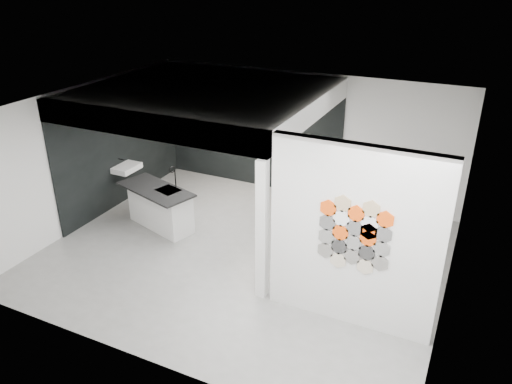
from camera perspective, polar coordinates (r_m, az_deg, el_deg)
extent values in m
cube|color=slate|center=(9.32, -1.36, -7.05)|extent=(7.00, 6.00, 0.01)
cube|color=silver|center=(7.13, 11.06, -5.25)|extent=(2.45, 0.15, 2.80)
cube|color=black|center=(11.76, -0.59, 6.31)|extent=(4.40, 0.04, 2.35)
cube|color=black|center=(11.34, -15.00, 4.73)|extent=(0.04, 4.00, 2.35)
cube|color=silver|center=(9.71, -5.80, 10.62)|extent=(4.40, 4.00, 0.40)
cube|color=silver|center=(7.63, 0.70, -4.53)|extent=(0.16, 0.16, 2.35)
cube|color=silver|center=(8.19, -12.72, 7.43)|extent=(4.40, 0.16, 0.40)
cube|color=silver|center=(11.17, -14.55, 2.68)|extent=(0.40, 0.60, 0.12)
cube|color=black|center=(11.59, -0.37, 6.68)|extent=(3.00, 0.15, 0.04)
cube|color=silver|center=(10.21, -10.86, -1.78)|extent=(1.54, 0.94, 0.83)
cube|color=black|center=(9.98, -11.41, 0.31)|extent=(1.79, 1.18, 0.04)
cube|color=black|center=(9.87, -10.00, 0.20)|extent=(0.53, 0.48, 0.01)
cylinder|color=black|center=(9.89, -9.20, 1.60)|extent=(0.03, 0.03, 0.39)
torus|color=black|center=(9.79, -9.54, 2.54)|extent=(0.06, 0.14, 0.14)
cylinder|color=black|center=(11.91, -3.91, 7.73)|extent=(0.32, 0.32, 0.20)
ellipsoid|color=black|center=(11.25, 3.34, 6.62)|extent=(0.22, 0.22, 0.17)
cylinder|color=gray|center=(11.07, 5.97, 6.06)|extent=(0.16, 0.16, 0.11)
cylinder|color=gray|center=(11.07, 5.97, 6.18)|extent=(0.13, 0.13, 0.15)
cylinder|color=black|center=(11.58, -0.67, 7.20)|extent=(0.08, 0.08, 0.17)
cylinder|color=black|center=(12.03, -4.86, 7.64)|extent=(0.09, 0.09, 0.10)
cylinder|color=#66635E|center=(7.26, 7.94, -6.60)|extent=(0.26, 0.02, 0.26)
cylinder|color=silver|center=(7.14, 8.05, -5.06)|extent=(0.26, 0.02, 0.26)
cylinder|color=black|center=(7.03, 8.15, -3.47)|extent=(0.26, 0.02, 0.26)
cylinder|color=#F24D0C|center=(6.93, 8.27, -1.83)|extent=(0.26, 0.02, 0.26)
cylinder|color=beige|center=(7.27, 9.36, -7.68)|extent=(0.26, 0.02, 0.26)
cylinder|color=#2D2D2D|center=(7.15, 9.48, -6.16)|extent=(0.26, 0.02, 0.26)
cylinder|color=#F24D0C|center=(7.04, 9.61, -4.59)|extent=(0.26, 0.02, 0.26)
cylinder|color=white|center=(6.93, 9.74, -2.97)|extent=(0.26, 0.02, 0.26)
cylinder|color=tan|center=(6.83, 9.88, -1.30)|extent=(0.26, 0.02, 0.26)
cylinder|color=#66635E|center=(7.17, 10.92, -7.25)|extent=(0.26, 0.02, 0.26)
cylinder|color=silver|center=(7.06, 11.07, -5.70)|extent=(0.26, 0.02, 0.26)
cylinder|color=black|center=(6.95, 11.22, -4.10)|extent=(0.26, 0.02, 0.26)
cylinder|color=#F24D0C|center=(6.84, 11.37, -2.45)|extent=(0.26, 0.02, 0.26)
cylinder|color=beige|center=(7.20, 12.36, -8.32)|extent=(0.26, 0.02, 0.26)
cylinder|color=#2D2D2D|center=(7.08, 12.52, -6.80)|extent=(0.26, 0.02, 0.26)
cylinder|color=#F24D0C|center=(6.97, 12.69, -5.22)|extent=(0.26, 0.02, 0.26)
cylinder|color=white|center=(6.86, 12.87, -3.59)|extent=(0.26, 0.02, 0.26)
cylinder|color=tan|center=(6.76, 13.04, -1.91)|extent=(0.26, 0.02, 0.26)
cylinder|color=#66635E|center=(7.11, 13.97, -7.88)|extent=(0.26, 0.02, 0.26)
cylinder|color=silver|center=(6.99, 14.16, -6.33)|extent=(0.26, 0.02, 0.26)
cylinder|color=black|center=(6.88, 14.35, -4.72)|extent=(0.26, 0.02, 0.26)
cylinder|color=#F24D0C|center=(6.78, 14.55, -3.07)|extent=(0.26, 0.02, 0.26)
cylinder|color=#F24D0C|center=(6.91, 12.78, -4.41)|extent=(0.26, 0.02, 0.26)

